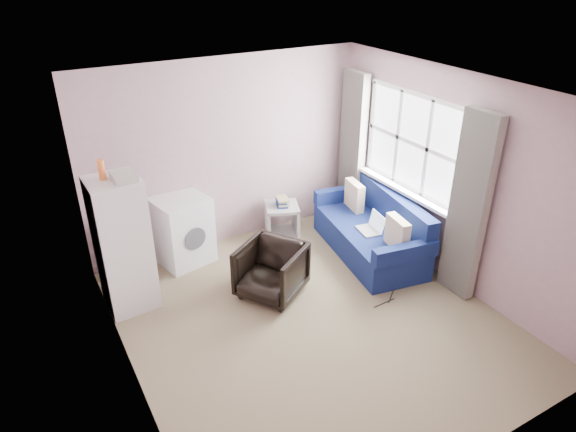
% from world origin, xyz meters
% --- Properties ---
extents(room, '(3.84, 4.24, 2.54)m').
position_xyz_m(room, '(0.02, 0.01, 1.25)').
color(room, '#807154').
rests_on(room, ground).
extents(armchair, '(0.91, 0.92, 0.70)m').
position_xyz_m(armchair, '(-0.15, 0.64, 0.35)').
color(armchair, black).
rests_on(armchair, ground).
extents(fridge, '(0.56, 0.55, 1.76)m').
position_xyz_m(fridge, '(-1.63, 1.27, 0.79)').
color(fridge, silver).
rests_on(fridge, ground).
extents(washing_machine, '(0.74, 0.74, 0.89)m').
position_xyz_m(washing_machine, '(-0.79, 1.87, 0.46)').
color(washing_machine, silver).
rests_on(washing_machine, ground).
extents(side_table, '(0.58, 0.58, 0.61)m').
position_xyz_m(side_table, '(0.62, 1.76, 0.29)').
color(side_table, '#969793').
rests_on(side_table, ground).
extents(sofa, '(1.12, 1.95, 0.82)m').
position_xyz_m(sofa, '(1.46, 0.80, 0.30)').
color(sofa, navy).
rests_on(sofa, ground).
extents(window_dressing, '(0.17, 2.62, 2.18)m').
position_xyz_m(window_dressing, '(1.78, 0.70, 1.11)').
color(window_dressing, white).
rests_on(window_dressing, ground).
extents(floor_cables, '(0.44, 0.20, 0.01)m').
position_xyz_m(floor_cables, '(0.97, -0.14, 0.01)').
color(floor_cables, black).
rests_on(floor_cables, ground).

